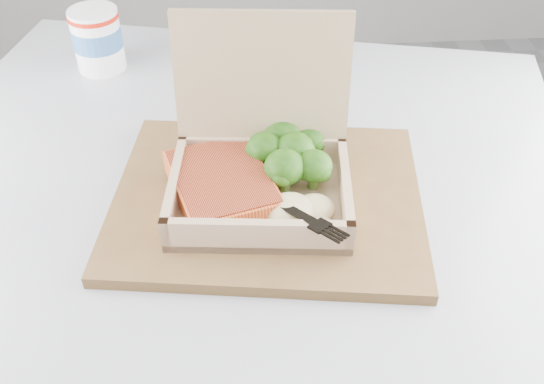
{
  "coord_description": "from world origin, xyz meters",
  "views": [
    {
      "loc": [
        -0.01,
        -0.41,
        1.25
      ],
      "look_at": [
        0.03,
        0.11,
        0.81
      ],
      "focal_mm": 40.0,
      "sensor_mm": 36.0,
      "label": 1
    }
  ],
  "objects": [
    {
      "name": "paper_cup",
      "position": [
        -0.21,
        0.49,
        0.81
      ],
      "size": [
        0.08,
        0.08,
        0.1
      ],
      "color": "white",
      "rests_on": "cafe_table"
    },
    {
      "name": "serving_tray",
      "position": [
        0.03,
        0.14,
        0.77
      ],
      "size": [
        0.4,
        0.34,
        0.02
      ],
      "primitive_type": "cube",
      "rotation": [
        0.0,
        0.0,
        -0.14
      ],
      "color": "brown",
      "rests_on": "cafe_table"
    },
    {
      "name": "plastic_fork",
      "position": [
        0.03,
        0.09,
        0.81
      ],
      "size": [
        0.1,
        0.13,
        0.02
      ],
      "rotation": [
        0.0,
        0.0,
        3.81
      ],
      "color": "black",
      "rests_on": "mashed_potatoes"
    },
    {
      "name": "mashed_potatoes",
      "position": [
        0.05,
        0.08,
        0.8
      ],
      "size": [
        0.09,
        0.08,
        0.03
      ],
      "primitive_type": "ellipsoid",
      "color": "beige",
      "rests_on": "takeout_container"
    },
    {
      "name": "receipt",
      "position": [
        0.06,
        0.35,
        0.76
      ],
      "size": [
        0.14,
        0.15,
        0.0
      ],
      "primitive_type": "cube",
      "rotation": [
        0.0,
        0.0,
        -0.71
      ],
      "color": "white",
      "rests_on": "cafe_table"
    },
    {
      "name": "broccoli_pile",
      "position": [
        0.06,
        0.17,
        0.81
      ],
      "size": [
        0.13,
        0.13,
        0.05
      ],
      "primitive_type": null,
      "color": "#387219",
      "rests_on": "takeout_container"
    },
    {
      "name": "cafe_table",
      "position": [
        -0.03,
        0.15,
        0.56
      ],
      "size": [
        1.06,
        1.06,
        0.76
      ],
      "rotation": [
        0.0,
        0.0,
        -0.24
      ],
      "color": "black",
      "rests_on": "floor"
    },
    {
      "name": "salmon_fillet",
      "position": [
        -0.02,
        0.13,
        0.8
      ],
      "size": [
        0.14,
        0.16,
        0.03
      ],
      "primitive_type": "cube",
      "rotation": [
        0.0,
        0.0,
        0.28
      ],
      "color": "orange",
      "rests_on": "takeout_container"
    },
    {
      "name": "takeout_container",
      "position": [
        0.02,
        0.15,
        0.82
      ],
      "size": [
        0.22,
        0.21,
        0.2
      ],
      "rotation": [
        0.0,
        0.0,
        -0.1
      ],
      "color": "tan",
      "rests_on": "serving_tray"
    }
  ]
}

